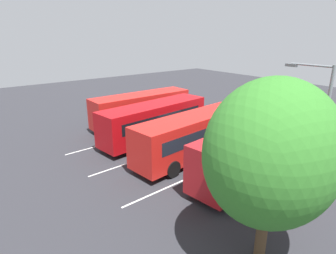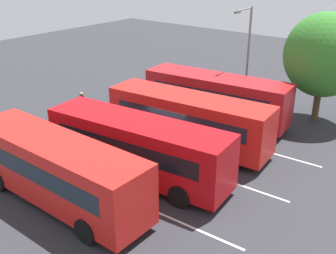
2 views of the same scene
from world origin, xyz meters
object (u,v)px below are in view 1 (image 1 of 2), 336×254
(bus_center_right, at_px, (155,120))
(bus_far_right, at_px, (142,108))
(pedestrian, at_px, (256,120))
(depot_tree, at_px, (272,153))
(bus_center_left, at_px, (193,134))
(street_lamp, at_px, (318,128))
(bus_far_left, at_px, (253,151))

(bus_center_right, relative_size, bus_far_right, 1.02)
(pedestrian, bearing_deg, bus_far_right, -63.09)
(bus_far_right, height_order, depot_tree, depot_tree)
(bus_center_left, bearing_deg, bus_center_right, 86.16)
(street_lamp, bearing_deg, depot_tree, 97.16)
(pedestrian, distance_m, depot_tree, 16.24)
(bus_far_right, bearing_deg, bus_center_left, -98.12)
(bus_far_right, height_order, pedestrian, bus_far_right)
(bus_center_right, relative_size, pedestrian, 5.60)
(bus_far_right, xyz_separation_m, pedestrian, (7.30, -7.59, -0.67))
(depot_tree, bearing_deg, street_lamp, 8.34)
(bus_center_right, distance_m, depot_tree, 14.04)
(bus_far_left, bearing_deg, depot_tree, -146.69)
(bus_far_left, height_order, bus_center_left, same)
(pedestrian, relative_size, street_lamp, 0.25)
(pedestrian, bearing_deg, bus_center_left, -11.89)
(bus_center_left, xyz_separation_m, depot_tree, (-4.35, -8.67, 2.73))
(bus_far_right, relative_size, pedestrian, 5.50)
(bus_far_left, xyz_separation_m, street_lamp, (-0.14, -3.59, 2.42))
(bus_far_left, bearing_deg, bus_far_right, 82.64)
(bus_far_left, height_order, pedestrian, bus_far_left)
(bus_center_left, height_order, depot_tree, depot_tree)
(bus_center_left, xyz_separation_m, bus_center_right, (-0.15, 4.45, 0.00))
(depot_tree, bearing_deg, bus_center_left, 63.33)
(bus_far_right, bearing_deg, bus_center_right, -108.64)
(bus_far_left, relative_size, bus_far_right, 1.02)
(bus_center_left, distance_m, street_lamp, 8.31)
(bus_far_right, bearing_deg, pedestrian, -46.54)
(bus_center_right, distance_m, street_lamp, 12.64)
(pedestrian, bearing_deg, street_lamp, 31.47)
(bus_far_right, height_order, street_lamp, street_lamp)
(bus_center_right, xyz_separation_m, pedestrian, (8.58, -3.70, -0.67))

